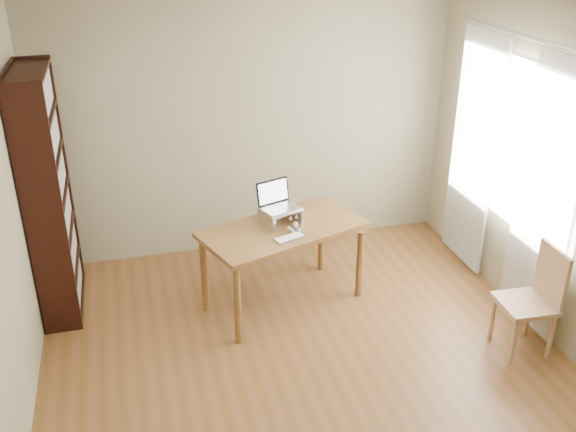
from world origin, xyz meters
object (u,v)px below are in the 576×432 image
object	(u,v)px
laptop	(279,200)
cat	(284,215)
keyboard	(289,238)
desk	(283,238)
chair	(534,297)
bookshelf	(49,195)

from	to	relation	value
laptop	cat	size ratio (longest dim) A/B	0.77
laptop	keyboard	bearing A→B (deg)	-110.38
desk	keyboard	distance (m)	0.25
keyboard	chair	distance (m)	1.96
keyboard	cat	world-z (taller)	cat
cat	chair	world-z (taller)	cat
bookshelf	desk	bearing A→B (deg)	-14.45
chair	cat	bearing A→B (deg)	146.25
laptop	keyboard	size ratio (longest dim) A/B	1.33
laptop	keyboard	world-z (taller)	laptop
laptop	chair	size ratio (longest dim) A/B	0.41
laptop	chair	bearing A→B (deg)	-55.84
desk	chair	xyz separation A→B (m)	(1.71, -1.13, -0.17)
desk	chair	distance (m)	2.05
laptop	keyboard	xyz separation A→B (m)	(-0.01, -0.35, -0.18)
keyboard	bookshelf	bearing A→B (deg)	140.34
laptop	keyboard	distance (m)	0.40
bookshelf	cat	xyz separation A→B (m)	(1.90, -0.37, -0.24)
desk	keyboard	world-z (taller)	keyboard
laptop	cat	bearing A→B (deg)	-52.87
cat	keyboard	bearing A→B (deg)	-112.45
bookshelf	desk	distance (m)	1.97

